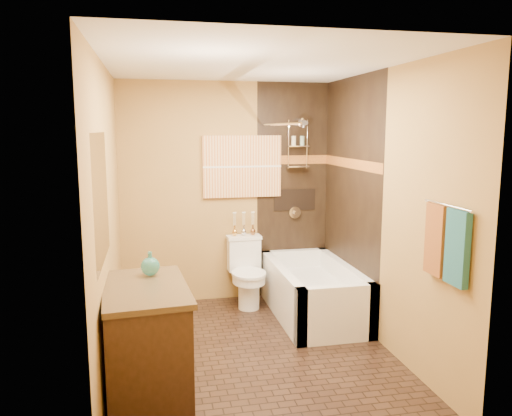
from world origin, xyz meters
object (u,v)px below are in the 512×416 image
object	(u,v)px
bathtub	(313,296)
vanity	(146,342)
sunset_painting	(242,167)
toilet	(247,272)

from	to	relation	value
bathtub	vanity	xyz separation A→B (m)	(-1.72, -1.32, 0.21)
bathtub	sunset_painting	bearing A→B (deg)	130.88
sunset_painting	vanity	world-z (taller)	sunset_painting
sunset_painting	toilet	xyz separation A→B (m)	(0.00, -0.26, -1.16)
toilet	vanity	distance (m)	2.09
sunset_painting	vanity	xyz separation A→B (m)	(-1.10, -2.04, -1.12)
toilet	sunset_painting	bearing A→B (deg)	87.28
sunset_painting	bathtub	distance (m)	1.64
toilet	vanity	size ratio (longest dim) A/B	0.75
toilet	vanity	xyz separation A→B (m)	(-1.10, -1.78, 0.04)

